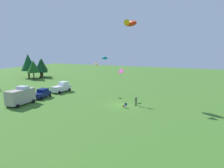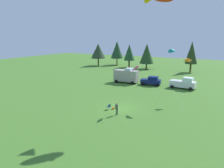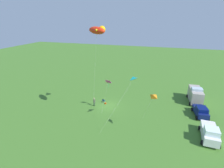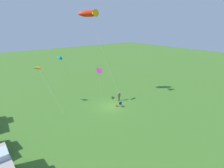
% 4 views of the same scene
% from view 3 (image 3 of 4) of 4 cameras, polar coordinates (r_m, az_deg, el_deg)
% --- Properties ---
extents(ground_plane, '(160.00, 160.00, 0.00)m').
position_cam_3_polar(ground_plane, '(35.42, -1.36, -7.15)').
color(ground_plane, '#407127').
extents(person_kite_flyer, '(0.43, 0.50, 1.74)m').
position_cam_3_polar(person_kite_flyer, '(35.07, -5.84, -5.68)').
color(person_kite_flyer, '#395138').
rests_on(person_kite_flyer, ground).
extents(folding_chair, '(0.59, 0.59, 0.82)m').
position_cam_3_polar(folding_chair, '(36.53, -2.77, -5.39)').
color(folding_chair, navy).
rests_on(folding_chair, ground).
extents(backpack_on_grass, '(0.34, 0.38, 0.22)m').
position_cam_3_polar(backpack_on_grass, '(36.20, -2.20, -6.31)').
color(backpack_on_grass, '#CC3505').
rests_on(backpack_on_grass, ground).
extents(van_motorhome_grey, '(5.49, 2.81, 3.34)m').
position_cam_3_polar(van_motorhome_grey, '(40.29, 25.57, -3.15)').
color(van_motorhome_grey, '#A49A90').
rests_on(van_motorhome_grey, ground).
extents(car_navy_hatch, '(4.42, 2.71, 1.89)m').
position_cam_3_polar(car_navy_hatch, '(35.42, 26.97, -7.90)').
color(car_navy_hatch, '#0F1A54').
rests_on(car_navy_hatch, ground).
extents(truck_white_pickup, '(5.09, 2.60, 2.34)m').
position_cam_3_polar(truck_white_pickup, '(29.68, 29.30, -13.73)').
color(truck_white_pickup, silver).
rests_on(truck_white_pickup, ground).
extents(kite_large_fish, '(6.29, 5.01, 15.51)m').
position_cam_3_polar(kite_large_fish, '(26.41, -4.69, 17.10)').
color(kite_large_fish, red).
rests_on(kite_large_fish, ground).
extents(kite_diamond_rainbow, '(1.32, 1.62, 6.35)m').
position_cam_3_polar(kite_diamond_rainbow, '(31.01, -1.27, 0.57)').
color(kite_diamond_rainbow, '#D03B95').
rests_on(kite_diamond_rainbow, ground).
extents(kite_delta_teal, '(4.29, 4.84, 8.66)m').
position_cam_3_polar(kite_delta_teal, '(25.98, 6.80, 1.94)').
color(kite_delta_teal, '#0F898B').
rests_on(kite_delta_teal, ground).
extents(kite_delta_orange, '(5.48, 2.34, 7.08)m').
position_cam_3_polar(kite_delta_orange, '(24.26, 13.08, -3.85)').
color(kite_delta_orange, orange).
rests_on(kite_delta_orange, ground).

